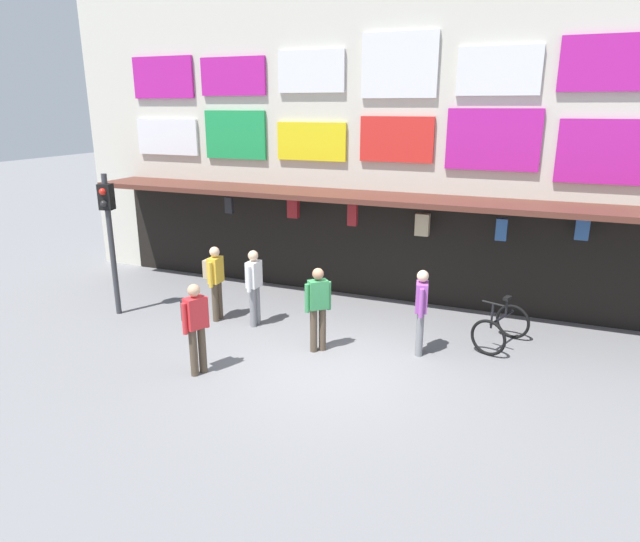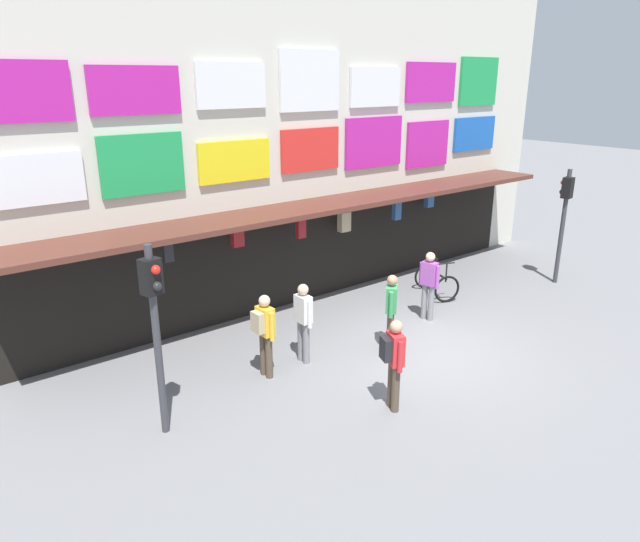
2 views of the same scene
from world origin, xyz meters
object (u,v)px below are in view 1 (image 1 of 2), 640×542
at_px(traffic_light_near, 109,222).
at_px(pedestrian_in_yellow, 254,284).
at_px(pedestrian_in_purple, 421,308).
at_px(pedestrian_in_blue, 195,322).
at_px(bicycle_parked, 501,328).
at_px(pedestrian_in_black, 215,278).
at_px(pedestrian_in_red, 318,305).

bearing_deg(traffic_light_near, pedestrian_in_yellow, 10.02).
height_order(pedestrian_in_purple, pedestrian_in_blue, same).
distance_m(bicycle_parked, pedestrian_in_black, 6.08).
bearing_deg(traffic_light_near, pedestrian_in_purple, 4.00).
bearing_deg(pedestrian_in_black, bicycle_parked, 8.45).
bearing_deg(pedestrian_in_purple, pedestrian_in_blue, -146.61).
height_order(pedestrian_in_blue, pedestrian_in_black, same).
distance_m(traffic_light_near, pedestrian_in_yellow, 3.52).
relative_size(pedestrian_in_purple, pedestrian_in_black, 1.00).
relative_size(pedestrian_in_red, pedestrian_in_yellow, 1.00).
height_order(bicycle_parked, pedestrian_in_red, pedestrian_in_red).
bearing_deg(pedestrian_in_purple, traffic_light_near, -176.00).
height_order(traffic_light_near, pedestrian_in_blue, traffic_light_near).
distance_m(pedestrian_in_purple, pedestrian_in_yellow, 3.62).
bearing_deg(pedestrian_in_black, pedestrian_in_purple, -0.70).
xyz_separation_m(pedestrian_in_red, pedestrian_in_yellow, (-1.77, 0.70, 0.00)).
bearing_deg(pedestrian_in_blue, bicycle_parked, 33.51).
bearing_deg(pedestrian_in_yellow, traffic_light_near, -169.98).
bearing_deg(traffic_light_near, pedestrian_in_red, -1.43).
xyz_separation_m(bicycle_parked, pedestrian_in_blue, (-4.89, -3.24, 0.59)).
distance_m(pedestrian_in_blue, pedestrian_in_yellow, 2.39).
relative_size(pedestrian_in_blue, pedestrian_in_yellow, 1.00).
bearing_deg(bicycle_parked, pedestrian_in_yellow, -170.41).
bearing_deg(pedestrian_in_black, traffic_light_near, -166.90).
height_order(pedestrian_in_red, pedestrian_in_blue, same).
distance_m(bicycle_parked, pedestrian_in_red, 3.66).
bearing_deg(pedestrian_in_blue, traffic_light_near, 151.99).
xyz_separation_m(traffic_light_near, pedestrian_in_yellow, (3.26, 0.58, -1.19)).
bearing_deg(pedestrian_in_yellow, pedestrian_in_purple, -1.50).
bearing_deg(pedestrian_in_blue, pedestrian_in_purple, 33.39).
bearing_deg(bicycle_parked, pedestrian_in_black, -171.55).
bearing_deg(pedestrian_in_blue, pedestrian_in_black, 115.04).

